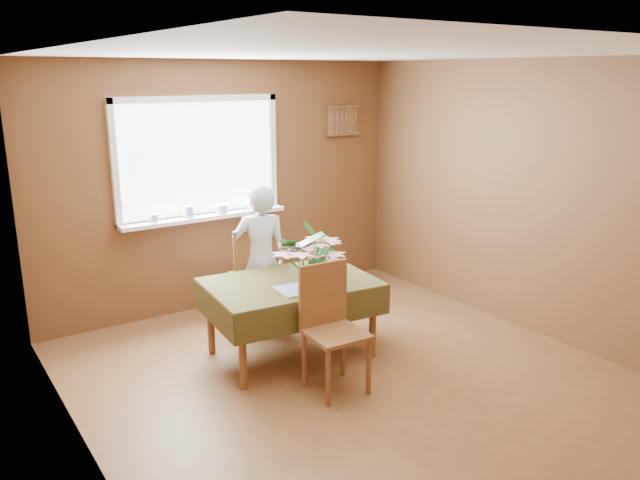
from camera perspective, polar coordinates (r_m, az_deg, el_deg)
floor at (r=5.05m, az=3.61°, el=-12.94°), size 4.50×4.50×0.00m
ceiling at (r=4.47m, az=4.15°, el=16.69°), size 4.50×4.50×0.00m
wall_back at (r=6.48m, az=-8.53°, el=4.93°), size 4.00×0.00×4.00m
wall_left at (r=3.76m, az=-20.96°, el=-3.30°), size 0.00×4.50×4.50m
wall_right at (r=6.02m, az=19.05°, el=3.50°), size 0.00×4.50×4.50m
window_assembly at (r=6.30m, az=-10.78°, el=5.56°), size 1.72×0.20×1.22m
spoon_rack at (r=7.13m, az=2.12°, el=10.85°), size 0.44×0.05×0.33m
dining_table at (r=5.29m, az=-2.69°, el=-4.59°), size 1.48×1.08×0.68m
chair_far at (r=5.95m, az=-6.00°, el=-3.03°), size 0.53×0.53×0.98m
chair_near at (r=4.79m, az=0.96°, el=-7.51°), size 0.44×0.44×0.97m
seated_woman at (r=5.81m, az=-5.47°, el=-1.73°), size 0.59×0.49×1.40m
flower_bouquet at (r=5.01m, az=-1.13°, el=-1.14°), size 0.53×0.53×0.46m
side_plate at (r=5.53m, az=0.88°, el=-2.73°), size 0.28×0.28×0.01m
table_knife at (r=5.10m, az=-0.30°, el=-4.27°), size 0.05×0.25×0.00m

